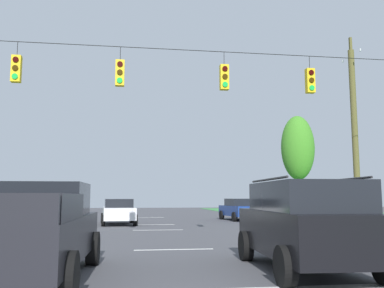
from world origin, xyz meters
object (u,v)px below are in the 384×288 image
distant_car_oncoming (240,209)px  tree_roadside_right (298,148)px  pickup_truck (34,231)px  distant_car_crossing_white (118,211)px  suv_black (304,223)px  distant_car_far_parked (24,210)px  utility_pole_mid_right (355,135)px  overhead_signal_span (176,126)px

distant_car_oncoming → tree_roadside_right: size_ratio=0.56×
pickup_truck → tree_roadside_right: tree_roadside_right is taller
pickup_truck → distant_car_crossing_white: bearing=86.0°
pickup_truck → suv_black: (5.81, 0.19, 0.09)m
distant_car_far_parked → utility_pole_mid_right: bearing=-28.7°
distant_car_crossing_white → tree_roadside_right: (13.47, 4.93, 4.60)m
distant_car_crossing_white → distant_car_far_parked: size_ratio=1.01×
overhead_signal_span → distant_car_oncoming: (6.06, 14.41, -3.40)m
pickup_truck → distant_car_crossing_white: size_ratio=1.23×
distant_car_crossing_white → distant_car_oncoming: size_ratio=1.00×
overhead_signal_span → distant_car_far_parked: overhead_signal_span is taller
overhead_signal_span → suv_black: bearing=-68.3°
pickup_truck → distant_car_crossing_white: (1.19, 17.02, -0.18)m
pickup_truck → distant_car_far_parked: pickup_truck is taller
overhead_signal_span → distant_car_oncoming: bearing=67.2°
distant_car_far_parked → tree_roadside_right: tree_roadside_right is taller
distant_car_far_parked → utility_pole_mid_right: (17.53, -9.60, 3.83)m
overhead_signal_span → suv_black: overhead_signal_span is taller
distant_car_oncoming → suv_black: bearing=-100.5°
overhead_signal_span → tree_roadside_right: bearing=55.1°
distant_car_oncoming → utility_pole_mid_right: 11.54m
overhead_signal_span → utility_pole_mid_right: (9.16, 3.97, 0.42)m
overhead_signal_span → distant_car_oncoming: size_ratio=4.27×
pickup_truck → distant_car_far_parked: 20.15m
utility_pole_mid_right → tree_roadside_right: size_ratio=1.21×
suv_black → tree_roadside_right: tree_roadside_right is taller
overhead_signal_span → distant_car_oncoming: overhead_signal_span is taller
distant_car_oncoming → utility_pole_mid_right: (3.09, -10.44, 3.83)m
distant_car_crossing_white → utility_pole_mid_right: (11.47, -7.07, 3.83)m
pickup_truck → distant_car_far_parked: size_ratio=1.24×
suv_black → tree_roadside_right: (8.85, 21.76, 4.33)m
utility_pole_mid_right → suv_black: bearing=-125.1°
suv_black → distant_car_crossing_white: 17.46m
distant_car_crossing_white → utility_pole_mid_right: 14.01m
distant_car_far_parked → tree_roadside_right: 20.21m
overhead_signal_span → suv_black: 6.97m
distant_car_far_parked → distant_car_oncoming: bearing=3.3°
utility_pole_mid_right → distant_car_oncoming: bearing=106.5°
pickup_truck → suv_black: size_ratio=1.11×
suv_black → utility_pole_mid_right: utility_pole_mid_right is taller
pickup_truck → suv_black: 5.82m
pickup_truck → distant_car_oncoming: pickup_truck is taller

